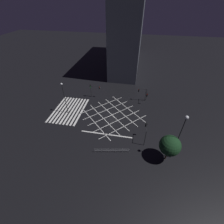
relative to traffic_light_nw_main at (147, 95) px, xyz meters
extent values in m
plane|color=black|center=(7.38, -8.59, -2.66)|extent=(200.00, 200.00, 0.00)
cube|color=silver|center=(7.38, -16.90, -2.66)|extent=(11.68, 0.50, 0.01)
cube|color=silver|center=(7.38, -17.80, -2.66)|extent=(11.68, 0.50, 0.01)
cube|color=silver|center=(7.38, -18.70, -2.66)|extent=(11.68, 0.50, 0.01)
cube|color=silver|center=(7.38, -19.60, -2.66)|extent=(11.68, 0.50, 0.01)
cube|color=silver|center=(7.38, -20.50, -2.66)|extent=(11.68, 0.50, 0.01)
cube|color=silver|center=(7.38, -21.40, -2.66)|extent=(11.68, 0.50, 0.01)
cube|color=silver|center=(7.38, -22.30, -2.66)|extent=(11.68, 0.50, 0.01)
cube|color=silver|center=(7.38, -23.20, -2.66)|extent=(11.68, 0.50, 0.01)
cube|color=silver|center=(7.38, -24.10, -2.66)|extent=(11.68, 0.50, 0.01)
cube|color=silver|center=(11.05, -12.26, -2.66)|extent=(10.19, 10.19, 0.01)
cube|color=silver|center=(3.71, -12.26, -2.66)|extent=(10.19, 10.19, 0.01)
cube|color=silver|center=(9.21, -10.42, -2.66)|extent=(10.19, 10.19, 0.01)
cube|color=silver|center=(5.55, -10.42, -2.66)|extent=(10.19, 10.19, 0.01)
cube|color=silver|center=(7.38, -8.59, -2.66)|extent=(10.19, 10.19, 0.01)
cube|color=silver|center=(7.38, -8.59, -2.66)|extent=(10.19, 10.19, 0.01)
cube|color=silver|center=(5.55, -6.75, -2.66)|extent=(10.19, 10.19, 0.01)
cube|color=silver|center=(9.21, -6.75, -2.66)|extent=(10.19, 10.19, 0.01)
cube|color=silver|center=(3.71, -4.92, -2.66)|extent=(10.19, 10.19, 0.01)
cube|color=silver|center=(11.05, -4.92, -2.66)|extent=(10.19, 10.19, 0.01)
cube|color=silver|center=(14.37, -8.59, -2.66)|extent=(0.30, 11.68, 0.01)
cube|color=#4C515B|center=(-30.86, -8.59, 12.24)|extent=(41.50, 10.00, 29.80)
cube|color=black|center=(-49.73, -13.62, -0.66)|extent=(1.40, 0.06, 1.80)
cube|color=black|center=(-45.95, -13.62, -0.66)|extent=(1.40, 0.06, 1.80)
cube|color=black|center=(-42.18, -13.62, -0.66)|extent=(1.40, 0.06, 1.80)
cube|color=black|center=(-38.41, -13.62, -0.66)|extent=(1.40, 0.06, 1.80)
cube|color=black|center=(-34.64, -13.62, -0.66)|extent=(1.40, 0.06, 1.80)
cube|color=black|center=(-30.86, -13.62, -0.66)|extent=(1.40, 0.06, 1.80)
cube|color=beige|center=(-27.09, -13.62, -0.66)|extent=(1.40, 0.06, 1.80)
cube|color=black|center=(-23.32, -13.62, -0.66)|extent=(1.40, 0.06, 1.80)
cube|color=beige|center=(-19.54, -13.62, -0.66)|extent=(1.40, 0.06, 1.80)
cube|color=black|center=(-15.77, -13.62, -0.66)|extent=(1.40, 0.06, 1.80)
cube|color=black|center=(-12.00, -13.62, -0.66)|extent=(1.40, 0.06, 1.80)
cube|color=black|center=(-49.73, -13.62, 2.69)|extent=(1.40, 0.06, 1.80)
cube|color=black|center=(-45.95, -13.62, 2.69)|extent=(1.40, 0.06, 1.80)
cube|color=black|center=(-42.18, -13.62, 2.69)|extent=(1.40, 0.06, 1.80)
cube|color=black|center=(-38.41, -13.62, 2.69)|extent=(1.40, 0.06, 1.80)
cube|color=beige|center=(-34.64, -13.62, 2.69)|extent=(1.40, 0.06, 1.80)
cube|color=black|center=(-30.86, -13.62, 2.69)|extent=(1.40, 0.06, 1.80)
cube|color=black|center=(-27.09, -13.62, 2.69)|extent=(1.40, 0.06, 1.80)
cube|color=beige|center=(-23.32, -13.62, 2.69)|extent=(1.40, 0.06, 1.80)
cube|color=black|center=(-19.54, -13.62, 2.69)|extent=(1.40, 0.06, 1.80)
cube|color=beige|center=(-15.77, -13.62, 2.69)|extent=(1.40, 0.06, 1.80)
cube|color=beige|center=(-12.00, -13.62, 2.69)|extent=(1.40, 0.06, 1.80)
cube|color=black|center=(-49.73, -13.62, 6.04)|extent=(1.40, 0.06, 1.80)
cube|color=beige|center=(-45.95, -13.62, 6.04)|extent=(1.40, 0.06, 1.80)
cube|color=beige|center=(-42.18, -13.62, 6.04)|extent=(1.40, 0.06, 1.80)
cube|color=black|center=(-38.41, -13.62, 6.04)|extent=(1.40, 0.06, 1.80)
cube|color=black|center=(-34.64, -13.62, 6.04)|extent=(1.40, 0.06, 1.80)
cube|color=beige|center=(-30.86, -13.62, 6.04)|extent=(1.40, 0.06, 1.80)
cube|color=beige|center=(-27.09, -13.62, 6.04)|extent=(1.40, 0.06, 1.80)
cube|color=black|center=(-23.32, -13.62, 6.04)|extent=(1.40, 0.06, 1.80)
cube|color=black|center=(-19.54, -13.62, 6.04)|extent=(1.40, 0.06, 1.80)
cube|color=black|center=(-15.77, -13.62, 6.04)|extent=(1.40, 0.06, 1.80)
cube|color=beige|center=(-12.00, -13.62, 6.04)|extent=(1.40, 0.06, 1.80)
cube|color=black|center=(-49.73, -13.62, 9.39)|extent=(1.40, 0.06, 1.80)
cube|color=black|center=(-45.95, -13.62, 9.39)|extent=(1.40, 0.06, 1.80)
cube|color=beige|center=(-42.18, -13.62, 9.39)|extent=(1.40, 0.06, 1.80)
cube|color=black|center=(-38.41, -13.62, 9.39)|extent=(1.40, 0.06, 1.80)
cube|color=beige|center=(-34.64, -13.62, 9.39)|extent=(1.40, 0.06, 1.80)
cube|color=beige|center=(-30.86, -13.62, 9.39)|extent=(1.40, 0.06, 1.80)
cube|color=beige|center=(-27.09, -13.62, 9.39)|extent=(1.40, 0.06, 1.80)
cube|color=beige|center=(-23.32, -13.62, 9.39)|extent=(1.40, 0.06, 1.80)
cube|color=beige|center=(-19.54, -13.62, 9.39)|extent=(1.40, 0.06, 1.80)
cube|color=beige|center=(-15.77, -13.62, 9.39)|extent=(1.40, 0.06, 1.80)
cube|color=black|center=(-12.00, -13.62, 9.39)|extent=(1.40, 0.06, 1.80)
cube|color=black|center=(-49.73, -13.62, 12.74)|extent=(1.40, 0.06, 1.80)
cube|color=beige|center=(-45.95, -13.62, 12.74)|extent=(1.40, 0.06, 1.80)
cube|color=black|center=(-42.18, -13.62, 12.74)|extent=(1.40, 0.06, 1.80)
cube|color=black|center=(-38.41, -13.62, 12.74)|extent=(1.40, 0.06, 1.80)
cube|color=black|center=(-34.64, -13.62, 12.74)|extent=(1.40, 0.06, 1.80)
cube|color=black|center=(-30.86, -13.62, 12.74)|extent=(1.40, 0.06, 1.80)
cube|color=beige|center=(-27.09, -13.62, 12.74)|extent=(1.40, 0.06, 1.80)
cube|color=black|center=(-23.32, -13.62, 12.74)|extent=(1.40, 0.06, 1.80)
cube|color=black|center=(-19.54, -13.62, 12.74)|extent=(1.40, 0.06, 1.80)
cube|color=black|center=(-15.77, -13.62, 12.74)|extent=(1.40, 0.06, 1.80)
cube|color=black|center=(-12.00, -13.62, 12.74)|extent=(1.40, 0.06, 1.80)
cube|color=black|center=(-49.73, -13.62, 16.09)|extent=(1.40, 0.06, 1.80)
cube|color=beige|center=(-45.95, -13.62, 16.09)|extent=(1.40, 0.06, 1.80)
cube|color=black|center=(-42.18, -13.62, 16.09)|extent=(1.40, 0.06, 1.80)
cube|color=beige|center=(-38.41, -13.62, 16.09)|extent=(1.40, 0.06, 1.80)
cube|color=beige|center=(-34.64, -13.62, 16.09)|extent=(1.40, 0.06, 1.80)
cube|color=beige|center=(-30.86, -13.62, 16.09)|extent=(1.40, 0.06, 1.80)
cube|color=black|center=(-27.09, -13.62, 16.09)|extent=(1.40, 0.06, 1.80)
cube|color=black|center=(-23.32, -13.62, 16.09)|extent=(1.40, 0.06, 1.80)
cube|color=beige|center=(-19.54, -13.62, 16.09)|extent=(1.40, 0.06, 1.80)
cube|color=black|center=(-15.77, -13.62, 16.09)|extent=(1.40, 0.06, 1.80)
cube|color=beige|center=(-12.00, -13.62, 16.09)|extent=(1.40, 0.06, 1.80)
cube|color=black|center=(-49.73, -13.62, 19.44)|extent=(1.40, 0.06, 1.80)
cube|color=beige|center=(-45.95, -13.62, 19.44)|extent=(1.40, 0.06, 1.80)
cube|color=black|center=(-42.18, -13.62, 19.44)|extent=(1.40, 0.06, 1.80)
cube|color=black|center=(-38.41, -13.62, 19.44)|extent=(1.40, 0.06, 1.80)
cube|color=black|center=(-34.64, -13.62, 19.44)|extent=(1.40, 0.06, 1.80)
cube|color=black|center=(-30.86, -13.62, 19.44)|extent=(1.40, 0.06, 1.80)
cube|color=beige|center=(-27.09, -13.62, 19.44)|extent=(1.40, 0.06, 1.80)
cube|color=black|center=(-23.32, -13.62, 19.44)|extent=(1.40, 0.06, 1.80)
cube|color=black|center=(-19.54, -13.62, 19.44)|extent=(1.40, 0.06, 1.80)
cube|color=beige|center=(-15.77, -13.62, 19.44)|extent=(1.40, 0.06, 1.80)
cube|color=black|center=(-12.00, -13.62, 19.44)|extent=(1.40, 0.06, 1.80)
cylinder|color=black|center=(-1.24, 0.00, -0.85)|extent=(0.11, 0.11, 3.63)
cylinder|color=black|center=(-0.19, 0.00, 0.82)|extent=(2.11, 0.09, 0.09)
cube|color=black|center=(0.87, 0.00, 0.37)|extent=(0.16, 0.28, 0.90)
sphere|color=red|center=(0.98, 0.00, 0.67)|extent=(0.18, 0.18, 0.18)
sphere|color=black|center=(0.98, 0.00, 0.37)|extent=(0.18, 0.18, 0.18)
sphere|color=black|center=(0.98, 0.00, 0.07)|extent=(0.18, 0.18, 0.18)
cube|color=black|center=(0.78, 0.00, 0.37)|extent=(0.02, 0.36, 0.98)
cylinder|color=black|center=(-0.22, -16.43, -0.73)|extent=(0.11, 0.11, 3.86)
cylinder|color=black|center=(-0.22, -15.09, 1.05)|extent=(0.09, 2.67, 0.09)
cube|color=black|center=(-0.22, -13.75, 0.60)|extent=(0.28, 0.16, 0.90)
sphere|color=red|center=(-0.22, -13.64, 0.90)|extent=(0.18, 0.18, 0.18)
sphere|color=black|center=(-0.22, -13.64, 0.60)|extent=(0.18, 0.18, 0.18)
sphere|color=black|center=(-0.22, -13.64, 0.30)|extent=(0.18, 0.18, 0.18)
cube|color=black|center=(-0.22, -13.84, 0.60)|extent=(0.36, 0.02, 0.98)
cylinder|color=black|center=(-0.17, -16.42, -0.56)|extent=(0.11, 0.11, 4.19)
cube|color=black|center=(-0.03, -16.42, 1.03)|extent=(0.16, 0.28, 0.90)
sphere|color=black|center=(0.08, -16.42, 1.33)|extent=(0.18, 0.18, 0.18)
sphere|color=black|center=(0.08, -16.42, 1.03)|extent=(0.18, 0.18, 0.18)
sphere|color=green|center=(0.08, -16.42, 0.73)|extent=(0.18, 0.18, 0.18)
cube|color=black|center=(-0.12, -16.42, 1.03)|extent=(0.02, 0.36, 0.98)
cylinder|color=black|center=(15.95, -0.24, -0.60)|extent=(0.11, 0.11, 4.12)
cylinder|color=black|center=(14.69, -0.24, 1.31)|extent=(2.52, 0.09, 0.09)
cube|color=black|center=(13.43, -0.24, 0.86)|extent=(0.16, 0.28, 0.90)
sphere|color=black|center=(13.32, -0.24, 1.16)|extent=(0.18, 0.18, 0.18)
sphere|color=orange|center=(13.32, -0.24, 0.86)|extent=(0.18, 0.18, 0.18)
sphere|color=black|center=(13.32, -0.24, 0.56)|extent=(0.18, 0.18, 0.18)
cube|color=black|center=(13.52, -0.24, 0.86)|extent=(0.02, 0.36, 0.98)
cylinder|color=black|center=(-0.83, -0.31, -0.69)|extent=(0.11, 0.11, 3.93)
cylinder|color=black|center=(-0.83, -1.33, 1.12)|extent=(0.09, 2.04, 0.09)
cube|color=black|center=(-0.83, -2.35, 0.67)|extent=(0.28, 0.16, 0.90)
sphere|color=red|center=(-0.83, -2.46, 0.97)|extent=(0.18, 0.18, 0.18)
sphere|color=black|center=(-0.83, -2.46, 0.67)|extent=(0.18, 0.18, 0.18)
sphere|color=black|center=(-0.83, -2.46, 0.37)|extent=(0.18, 0.18, 0.18)
cube|color=black|center=(-0.83, -2.26, 0.67)|extent=(0.36, 0.02, 0.98)
cylinder|color=black|center=(8.59, -20.25, 1.53)|extent=(0.14, 0.14, 8.37)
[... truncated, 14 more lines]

